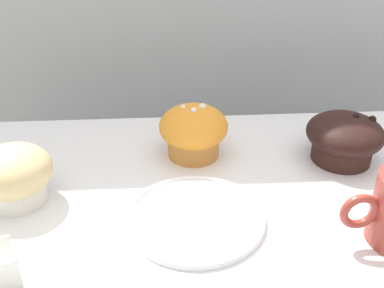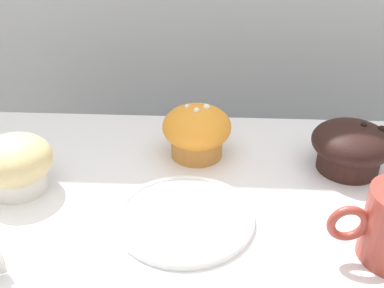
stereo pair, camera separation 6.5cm
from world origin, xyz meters
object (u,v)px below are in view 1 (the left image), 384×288
at_px(muffin_back_left, 344,138).
at_px(serving_plate, 196,217).
at_px(muffin_front_center, 193,131).
at_px(muffin_back_right, 14,175).

xyz_separation_m(muffin_back_left, serving_plate, (-0.24, -0.13, -0.03)).
height_order(muffin_front_center, serving_plate, muffin_front_center).
bearing_deg(serving_plate, muffin_front_center, 87.19).
height_order(muffin_front_center, muffin_back_right, muffin_front_center).
height_order(muffin_back_right, serving_plate, muffin_back_right).
relative_size(muffin_back_right, serving_plate, 0.57).
xyz_separation_m(muffin_front_center, muffin_back_left, (0.23, -0.03, -0.00)).
distance_m(muffin_front_center, muffin_back_left, 0.23).
relative_size(muffin_front_center, serving_plate, 0.60).
bearing_deg(muffin_back_right, serving_plate, -13.25).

